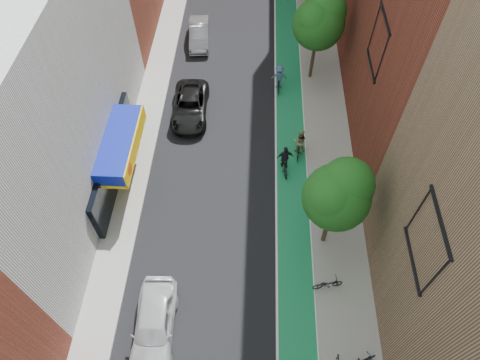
# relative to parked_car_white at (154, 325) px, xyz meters

# --- Properties ---
(bike_lane) EXTENTS (2.00, 68.00, 0.01)m
(bike_lane) POSITION_rel_parked_car_white_xyz_m (7.00, 21.41, -0.82)
(bike_lane) COLOR #136D30
(bike_lane) RESTS_ON ground
(sidewalk_left) EXTENTS (2.00, 68.00, 0.15)m
(sidewalk_left) POSITION_rel_parked_car_white_xyz_m (-3.00, 21.41, -0.75)
(sidewalk_left) COLOR gray
(sidewalk_left) RESTS_ON ground
(sidewalk_right) EXTENTS (3.00, 68.00, 0.15)m
(sidewalk_right) POSITION_rel_parked_car_white_xyz_m (9.50, 21.41, -0.75)
(sidewalk_right) COLOR gray
(sidewalk_right) RESTS_ON ground
(building_left_white) EXTENTS (8.00, 20.00, 12.00)m
(building_left_white) POSITION_rel_parked_car_white_xyz_m (-8.00, 9.41, 5.18)
(building_left_white) COLOR silver
(building_left_white) RESTS_ON ground
(tree_near) EXTENTS (3.40, 3.36, 6.42)m
(tree_near) POSITION_rel_parked_car_white_xyz_m (8.65, 5.43, 3.83)
(tree_near) COLOR #332619
(tree_near) RESTS_ON ground
(tree_mid) EXTENTS (3.55, 3.53, 6.74)m
(tree_mid) POSITION_rel_parked_car_white_xyz_m (8.65, 19.43, 4.07)
(tree_mid) COLOR #332619
(tree_mid) RESTS_ON ground
(parked_car_white) EXTENTS (2.09, 4.89, 1.65)m
(parked_car_white) POSITION_rel_parked_car_white_xyz_m (0.00, 0.00, 0.00)
(parked_car_white) COLOR silver
(parked_car_white) RESTS_ON ground
(parked_car_black) EXTENTS (2.52, 5.23, 1.44)m
(parked_car_black) POSITION_rel_parked_car_white_xyz_m (0.00, 15.18, -0.11)
(parked_car_black) COLOR black
(parked_car_black) RESTS_ON ground
(parked_car_silver) EXTENTS (1.93, 4.54, 1.46)m
(parked_car_silver) POSITION_rel_parked_car_white_xyz_m (-0.21, 23.53, -0.10)
(parked_car_silver) COLOR gray
(parked_car_silver) RESTS_ON ground
(cyclist_lane_near) EXTENTS (0.94, 1.70, 2.13)m
(cyclist_lane_near) POSITION_rel_parked_car_white_xyz_m (7.44, 11.78, 0.10)
(cyclist_lane_near) COLOR black
(cyclist_lane_near) RESTS_ON ground
(cyclist_lane_mid) EXTENTS (1.07, 1.86, 2.09)m
(cyclist_lane_mid) POSITION_rel_parked_car_white_xyz_m (6.49, 10.40, -0.04)
(cyclist_lane_mid) COLOR black
(cyclist_lane_mid) RESTS_ON ground
(cyclist_lane_far) EXTENTS (1.12, 1.57, 2.08)m
(cyclist_lane_far) POSITION_rel_parked_car_white_xyz_m (6.20, 18.03, 0.13)
(cyclist_lane_far) COLOR black
(cyclist_lane_far) RESTS_ON ground
(parked_bike_far) EXTENTS (1.68, 0.88, 0.84)m
(parked_bike_far) POSITION_rel_parked_car_white_xyz_m (8.59, 2.58, -0.25)
(parked_bike_far) COLOR black
(parked_bike_far) RESTS_ON sidewalk_right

